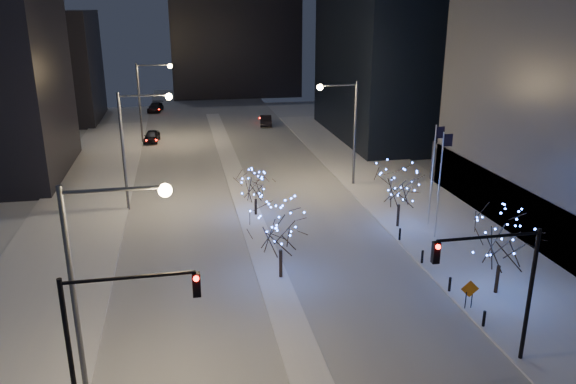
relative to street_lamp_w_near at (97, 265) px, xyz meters
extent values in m
cube|color=#B6BCC6|center=(8.94, 33.00, -6.49)|extent=(20.00, 130.00, 0.02)
cube|color=silver|center=(8.94, 28.00, -6.42)|extent=(2.00, 80.00, 0.15)
cube|color=silver|center=(23.94, 18.00, -6.42)|extent=(10.00, 90.00, 0.15)
cube|color=silver|center=(-5.06, 18.00, -6.42)|extent=(8.00, 90.00, 0.15)
cube|color=black|center=(-17.06, 68.00, 1.50)|extent=(18.00, 16.00, 16.00)
cylinder|color=#595E66|center=(-1.06, 0.00, -1.50)|extent=(0.24, 0.24, 10.00)
cylinder|color=#595E66|center=(0.94, 0.00, 3.20)|extent=(4.00, 0.16, 0.16)
sphere|color=#EBC675|center=(2.94, 0.00, 3.05)|extent=(0.56, 0.56, 0.56)
cylinder|color=#595E66|center=(-1.06, 25.00, -1.50)|extent=(0.24, 0.24, 10.00)
cylinder|color=#595E66|center=(0.94, 25.00, 3.20)|extent=(4.00, 0.16, 0.16)
sphere|color=#EBC675|center=(2.94, 25.00, 3.05)|extent=(0.56, 0.56, 0.56)
cylinder|color=#595E66|center=(-1.06, 50.00, -1.50)|extent=(0.24, 0.24, 10.00)
cylinder|color=#595E66|center=(0.94, 50.00, 3.20)|extent=(4.00, 0.16, 0.16)
sphere|color=#EBC675|center=(2.94, 50.00, 3.05)|extent=(0.56, 0.56, 0.56)
cylinder|color=#595E66|center=(19.94, 28.00, -1.50)|extent=(0.24, 0.24, 10.00)
cylinder|color=#595E66|center=(18.19, 28.00, 3.20)|extent=(3.50, 0.16, 0.16)
sphere|color=#EBC675|center=(16.44, 28.00, 3.05)|extent=(0.56, 0.56, 0.56)
cylinder|color=black|center=(-1.06, -2.00, -3.00)|extent=(0.20, 0.20, 7.00)
cylinder|color=black|center=(1.44, -2.00, 0.30)|extent=(5.00, 0.14, 0.14)
cube|color=black|center=(3.94, -2.00, -0.25)|extent=(0.32, 0.28, 1.00)
sphere|color=#FF0C05|center=(3.94, -2.18, 0.10)|extent=(0.22, 0.22, 0.22)
cylinder|color=black|center=(19.44, -1.00, -3.00)|extent=(0.20, 0.20, 7.00)
cylinder|color=black|center=(16.94, -1.00, 0.30)|extent=(5.00, 0.14, 0.14)
cube|color=black|center=(14.44, -1.00, -0.25)|extent=(0.32, 0.28, 1.00)
sphere|color=#FF0C05|center=(14.44, -1.18, 0.10)|extent=(0.22, 0.22, 0.22)
cylinder|color=silver|center=(21.94, 14.00, -2.35)|extent=(0.10, 0.10, 8.00)
cube|color=black|center=(22.29, 14.00, 1.05)|extent=(0.70, 0.03, 0.90)
cylinder|color=silver|center=(22.54, 16.50, -2.35)|extent=(0.10, 0.10, 8.00)
cube|color=black|center=(22.89, 16.50, 1.05)|extent=(0.70, 0.03, 0.90)
cylinder|color=black|center=(19.14, 2.00, -5.90)|extent=(0.16, 0.16, 0.90)
cylinder|color=black|center=(19.14, 6.00, -5.90)|extent=(0.16, 0.16, 0.90)
cylinder|color=black|center=(19.14, 10.00, -5.90)|extent=(0.16, 0.16, 0.90)
cylinder|color=black|center=(19.14, 14.00, -5.90)|extent=(0.16, 0.16, 0.90)
imported|color=black|center=(0.08, 50.39, -5.76)|extent=(2.25, 4.52, 1.48)
imported|color=black|center=(16.06, 58.09, -5.73)|extent=(2.24, 4.84, 1.54)
imported|color=black|center=(-0.06, 72.54, -5.77)|extent=(2.82, 5.31, 1.47)
cylinder|color=black|center=(9.44, 9.83, -5.42)|extent=(0.22, 0.22, 1.86)
cylinder|color=black|center=(9.44, 21.34, -5.68)|extent=(0.22, 0.22, 1.34)
cylinder|color=black|center=(21.81, 5.30, -5.47)|extent=(0.22, 0.22, 1.76)
cylinder|color=black|center=(20.02, 16.62, -5.46)|extent=(0.22, 0.22, 1.77)
cylinder|color=black|center=(19.07, 3.92, -5.83)|extent=(0.06, 0.06, 1.04)
cylinder|color=black|center=(19.45, 3.92, -5.83)|extent=(0.06, 0.06, 1.04)
cube|color=orange|center=(19.26, 3.92, -5.13)|extent=(1.06, 0.18, 1.06)
camera|label=1|loc=(3.67, -21.96, 10.10)|focal=35.00mm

